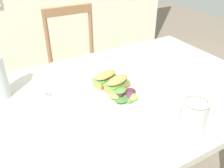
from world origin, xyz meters
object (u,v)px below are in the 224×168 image
(plate_lunch, at_px, (117,92))
(sandwich_half_back, at_px, (106,78))
(chair_wooden_far, at_px, (79,67))
(fork_on_napkin, at_px, (52,103))
(mason_jar_iced_tea, at_px, (194,118))
(dining_table, at_px, (110,119))
(sandwich_half_front, at_px, (117,83))

(plate_lunch, distance_m, sandwich_half_back, 0.08)
(chair_wooden_far, distance_m, fork_on_napkin, 0.91)
(chair_wooden_far, xyz_separation_m, fork_on_napkin, (-0.40, -0.76, 0.30))
(plate_lunch, height_order, fork_on_napkin, plate_lunch)
(sandwich_half_back, bearing_deg, plate_lunch, -78.43)
(fork_on_napkin, height_order, mason_jar_iced_tea, mason_jar_iced_tea)
(fork_on_napkin, xyz_separation_m, mason_jar_iced_tea, (0.35, -0.37, 0.05))
(sandwich_half_back, bearing_deg, dining_table, -105.04)
(mason_jar_iced_tea, bearing_deg, sandwich_half_front, 104.68)
(dining_table, relative_size, sandwich_half_front, 11.53)
(chair_wooden_far, height_order, fork_on_napkin, chair_wooden_far)
(fork_on_napkin, distance_m, mason_jar_iced_tea, 0.51)
(plate_lunch, relative_size, fork_on_napkin, 1.37)
(dining_table, bearing_deg, fork_on_napkin, 165.30)
(sandwich_half_back, height_order, fork_on_napkin, sandwich_half_back)
(dining_table, distance_m, sandwich_half_front, 0.17)
(chair_wooden_far, xyz_separation_m, sandwich_half_front, (-0.14, -0.80, 0.33))
(plate_lunch, xyz_separation_m, sandwich_half_front, (0.01, 0.01, 0.03))
(mason_jar_iced_tea, bearing_deg, plate_lunch, 106.15)
(plate_lunch, relative_size, sandwich_half_front, 2.19)
(sandwich_half_back, bearing_deg, fork_on_napkin, -176.46)
(sandwich_half_front, xyz_separation_m, fork_on_napkin, (-0.26, 0.05, -0.03))
(dining_table, relative_size, sandwich_half_back, 11.53)
(dining_table, relative_size, plate_lunch, 5.26)
(plate_lunch, distance_m, mason_jar_iced_tea, 0.34)
(plate_lunch, bearing_deg, chair_wooden_far, 79.48)
(plate_lunch, relative_size, sandwich_half_back, 2.19)
(plate_lunch, bearing_deg, sandwich_half_back, 101.57)
(fork_on_napkin, bearing_deg, sandwich_half_back, 3.54)
(sandwich_half_front, bearing_deg, dining_table, -164.29)
(sandwich_half_front, distance_m, mason_jar_iced_tea, 0.34)
(dining_table, height_order, plate_lunch, plate_lunch)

